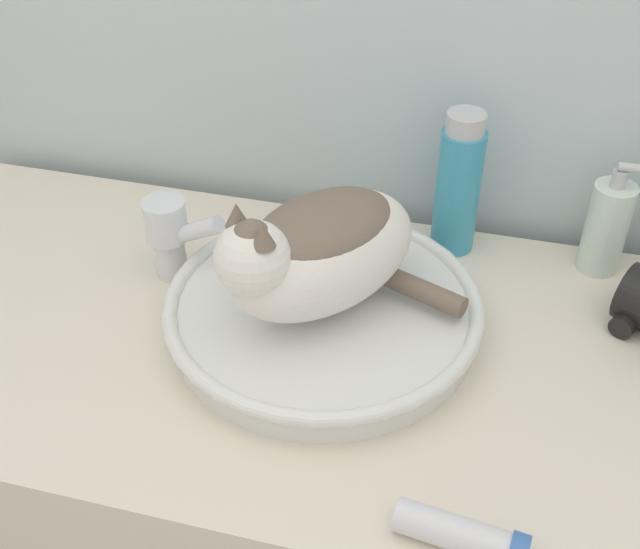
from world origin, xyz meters
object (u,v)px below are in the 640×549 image
soap_pump_bottle (606,226)px  cream_tube (462,535)px  cat (317,249)px  mouthwash_bottle (458,185)px  faucet (171,233)px

soap_pump_bottle → cream_tube: 0.53m
cat → cream_tube: (0.22, -0.27, -0.12)m
mouthwash_bottle → cream_tube: bearing=-81.7°
soap_pump_bottle → faucet: bearing=-163.6°
faucet → cream_tube: (0.44, -0.34, -0.06)m
faucet → mouthwash_bottle: bearing=38.6°
cream_tube → mouthwash_bottle: bearing=98.3°
mouthwash_bottle → cat: bearing=-121.6°
faucet → soap_pump_bottle: 0.61m
cat → faucet: (-0.23, 0.06, -0.06)m
faucet → soap_pump_bottle: soap_pump_bottle is taller
soap_pump_bottle → cream_tube: soap_pump_bottle is taller
cream_tube → faucet: bearing=142.8°
mouthwash_bottle → soap_pump_bottle: mouthwash_bottle is taller
faucet → cream_tube: faucet is taller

